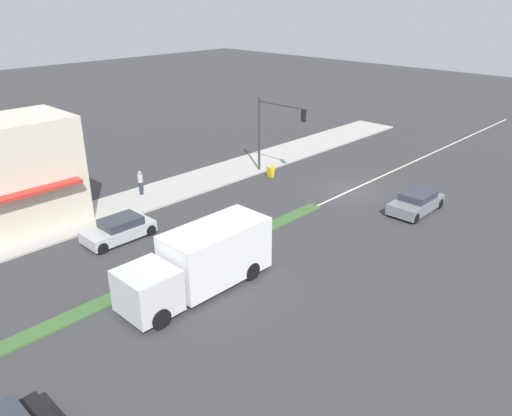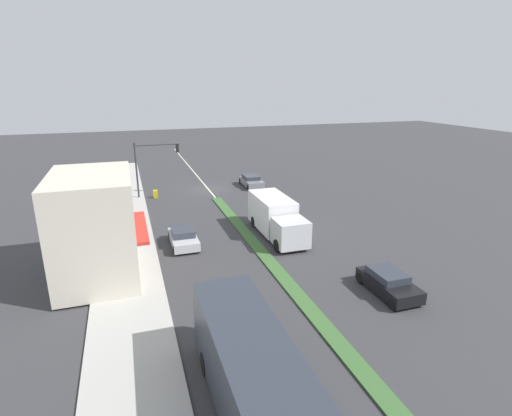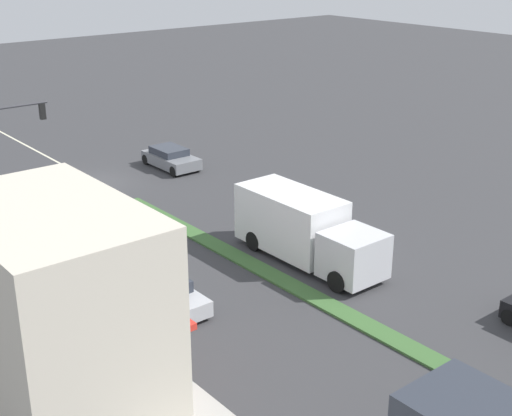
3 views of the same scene
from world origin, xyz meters
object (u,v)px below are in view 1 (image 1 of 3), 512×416
warning_aframe_sign (271,172)px  sedan_silver (119,229)px  traffic_signal_main (273,124)px  delivery_truck (201,260)px  pedestrian (140,182)px  suv_grey (416,202)px

warning_aframe_sign → sedan_silver: 13.48m
traffic_signal_main → warning_aframe_sign: 3.52m
sedan_silver → warning_aframe_sign: bearing=-86.2°
traffic_signal_main → delivery_truck: 16.49m
pedestrian → sedan_silver: 6.54m
delivery_truck → warning_aframe_sign: bearing=-59.1°
traffic_signal_main → suv_grey: 11.66m
traffic_signal_main → delivery_truck: (-8.32, 14.02, -2.43)m
traffic_signal_main → suv_grey: (-11.12, -1.14, -3.29)m
pedestrian → warning_aframe_sign: bearing=-113.0°
sedan_silver → suv_grey: 18.10m
pedestrian → warning_aframe_sign: size_ratio=1.98×
pedestrian → sedan_silver: (-4.66, 4.57, -0.39)m
suv_grey → warning_aframe_sign: bearing=8.5°
pedestrian → suv_grey: pedestrian is taller
warning_aframe_sign → delivery_truck: (-8.09, 13.53, 1.04)m
delivery_truck → sedan_silver: 7.25m
traffic_signal_main → sedan_silver: 14.37m
pedestrian → delivery_truck: size_ratio=0.22×
pedestrian → delivery_truck: (-11.86, 4.65, 0.48)m
traffic_signal_main → sedan_silver: (-1.12, 13.94, -3.29)m
sedan_silver → suv_grey: bearing=-123.5°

